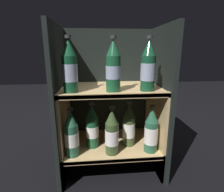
{
  "coord_description": "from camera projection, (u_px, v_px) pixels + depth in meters",
  "views": [
    {
      "loc": [
        -0.08,
        -0.75,
        0.68
      ],
      "look_at": [
        0.0,
        0.12,
        0.45
      ],
      "focal_mm": 28.0,
      "sensor_mm": 36.0,
      "label": 1
    }
  ],
  "objects": [
    {
      "name": "ground_plane",
      "position": [
        114.0,
        187.0,
        0.9
      ],
      "size": [
        6.0,
        6.0,
        0.0
      ],
      "primitive_type": "plane",
      "color": "black"
    },
    {
      "name": "fridge_back_wall",
      "position": [
        109.0,
        94.0,
        1.14
      ],
      "size": [
        0.56,
        0.02,
        0.81
      ],
      "primitive_type": "cube",
      "color": "black",
      "rests_on": "ground_plane"
    },
    {
      "name": "fridge_side_left",
      "position": [
        61.0,
        104.0,
        0.94
      ],
      "size": [
        0.02,
        0.38,
        0.81
      ],
      "primitive_type": "cube",
      "color": "black",
      "rests_on": "ground_plane"
    },
    {
      "name": "fridge_side_right",
      "position": [
        159.0,
        101.0,
        0.99
      ],
      "size": [
        0.02,
        0.38,
        0.81
      ],
      "primitive_type": "cube",
      "color": "black",
      "rests_on": "ground_plane"
    },
    {
      "name": "shelf_lower",
      "position": [
        111.0,
        147.0,
        1.02
      ],
      "size": [
        0.52,
        0.34,
        0.16
      ],
      "color": "tan",
      "rests_on": "ground_plane"
    },
    {
      "name": "shelf_upper",
      "position": [
        111.0,
        111.0,
        0.97
      ],
      "size": [
        0.52,
        0.34,
        0.5
      ],
      "color": "tan",
      "rests_on": "ground_plane"
    },
    {
      "name": "bottle_upper_front_0",
      "position": [
        70.0,
        68.0,
        0.79
      ],
      "size": [
        0.07,
        0.07,
        0.26
      ],
      "color": "#144228",
      "rests_on": "shelf_upper"
    },
    {
      "name": "bottle_upper_front_1",
      "position": [
        113.0,
        68.0,
        0.81
      ],
      "size": [
        0.07,
        0.07,
        0.26
      ],
      "color": "#194C2D",
      "rests_on": "shelf_upper"
    },
    {
      "name": "bottle_upper_front_2",
      "position": [
        148.0,
        68.0,
        0.82
      ],
      "size": [
        0.07,
        0.07,
        0.26
      ],
      "color": "#144228",
      "rests_on": "shelf_upper"
    },
    {
      "name": "bottle_lower_front_0",
      "position": [
        72.0,
        135.0,
        0.87
      ],
      "size": [
        0.07,
        0.07,
        0.26
      ],
      "color": "#285B42",
      "rests_on": "shelf_lower"
    },
    {
      "name": "bottle_lower_front_1",
      "position": [
        112.0,
        133.0,
        0.89
      ],
      "size": [
        0.07,
        0.07,
        0.26
      ],
      "color": "#384C28",
      "rests_on": "shelf_lower"
    },
    {
      "name": "bottle_lower_front_2",
      "position": [
        151.0,
        132.0,
        0.91
      ],
      "size": [
        0.07,
        0.07,
        0.26
      ],
      "color": "#285B42",
      "rests_on": "shelf_lower"
    },
    {
      "name": "bottle_lower_back_0",
      "position": [
        92.0,
        127.0,
        0.96
      ],
      "size": [
        0.07,
        0.07,
        0.26
      ],
      "color": "#194C2D",
      "rests_on": "shelf_lower"
    },
    {
      "name": "bottle_lower_back_1",
      "position": [
        129.0,
        126.0,
        0.97
      ],
      "size": [
        0.07,
        0.07,
        0.26
      ],
      "color": "#384C28",
      "rests_on": "shelf_lower"
    }
  ]
}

